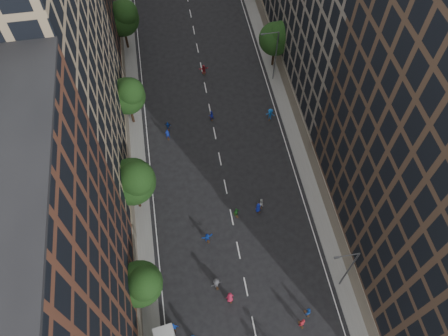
% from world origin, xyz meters
% --- Properties ---
extents(ground, '(240.00, 240.00, 0.00)m').
position_xyz_m(ground, '(0.00, 40.00, 0.00)').
color(ground, black).
rests_on(ground, ground).
extents(sidewalk_left, '(4.00, 105.00, 0.15)m').
position_xyz_m(sidewalk_left, '(-12.00, 47.50, 0.07)').
color(sidewalk_left, slate).
rests_on(sidewalk_left, ground).
extents(sidewalk_right, '(4.00, 105.00, 0.15)m').
position_xyz_m(sidewalk_right, '(12.00, 47.50, 0.07)').
color(sidewalk_right, slate).
rests_on(sidewalk_right, ground).
extents(bldg_left_a, '(14.00, 22.00, 30.00)m').
position_xyz_m(bldg_left_a, '(-19.00, 11.00, 15.00)').
color(bldg_left_a, '#573021').
rests_on(bldg_left_a, ground).
extents(bldg_left_b, '(14.00, 26.00, 34.00)m').
position_xyz_m(bldg_left_b, '(-19.00, 35.00, 17.00)').
color(bldg_left_b, '#947F61').
rests_on(bldg_left_b, ground).
extents(tree_left_1, '(4.80, 4.80, 8.21)m').
position_xyz_m(tree_left_1, '(-11.02, 13.86, 5.55)').
color(tree_left_1, black).
rests_on(tree_left_1, ground).
extents(tree_left_2, '(5.60, 5.60, 9.45)m').
position_xyz_m(tree_left_2, '(-10.99, 25.83, 6.36)').
color(tree_left_2, black).
rests_on(tree_left_2, ground).
extents(tree_left_3, '(5.00, 5.00, 8.58)m').
position_xyz_m(tree_left_3, '(-11.02, 39.85, 5.82)').
color(tree_left_3, black).
rests_on(tree_left_3, ground).
extents(tree_left_4, '(5.40, 5.40, 9.08)m').
position_xyz_m(tree_left_4, '(-11.00, 55.84, 6.10)').
color(tree_left_4, black).
rests_on(tree_left_4, ground).
extents(tree_right_a, '(5.00, 5.00, 8.39)m').
position_xyz_m(tree_right_a, '(11.38, 47.85, 5.63)').
color(tree_right_a, black).
rests_on(tree_right_a, ground).
extents(streetlamp_near, '(2.64, 0.22, 9.06)m').
position_xyz_m(streetlamp_near, '(10.37, 12.00, 5.17)').
color(streetlamp_near, '#595B60').
rests_on(streetlamp_near, ground).
extents(streetlamp_far, '(2.64, 0.22, 9.06)m').
position_xyz_m(streetlamp_far, '(10.37, 45.00, 5.17)').
color(streetlamp_far, '#595B60').
rests_on(streetlamp_far, ground).
extents(skater_2, '(0.92, 0.83, 1.56)m').
position_xyz_m(skater_2, '(6.00, 9.38, 0.78)').
color(skater_2, '#1547AE').
rests_on(skater_2, ground).
extents(skater_4, '(1.06, 0.56, 1.73)m').
position_xyz_m(skater_4, '(-8.50, 10.25, 0.87)').
color(skater_4, '#1645B9').
rests_on(skater_4, ground).
extents(skater_6, '(1.03, 0.76, 1.93)m').
position_xyz_m(skater_6, '(-2.06, 12.32, 0.97)').
color(skater_6, '#AD1C3A').
rests_on(skater_6, ground).
extents(skater_7, '(0.81, 0.66, 1.94)m').
position_xyz_m(skater_7, '(5.05, 8.33, 0.97)').
color(skater_7, maroon).
rests_on(skater_7, ground).
extents(skater_8, '(0.81, 0.64, 1.60)m').
position_xyz_m(skater_8, '(3.86, 23.40, 0.80)').
color(skater_8, silver).
rests_on(skater_8, ground).
extents(skater_9, '(1.38, 0.99, 1.92)m').
position_xyz_m(skater_9, '(-3.30, 14.09, 0.96)').
color(skater_9, '#404146').
rests_on(skater_9, ground).
extents(skater_10, '(1.06, 0.76, 1.67)m').
position_xyz_m(skater_10, '(0.58, 22.61, 0.84)').
color(skater_10, '#1A561C').
rests_on(skater_10, ground).
extents(skater_11, '(1.47, 0.74, 1.52)m').
position_xyz_m(skater_11, '(-3.45, 19.92, 0.76)').
color(skater_11, blue).
rests_on(skater_11, ground).
extents(skater_12, '(0.93, 0.79, 1.63)m').
position_xyz_m(skater_12, '(3.42, 22.81, 0.81)').
color(skater_12, '#1424A9').
rests_on(skater_12, ground).
extents(skater_13, '(0.69, 0.50, 1.74)m').
position_xyz_m(skater_13, '(-6.61, 36.26, 0.87)').
color(skater_13, navy).
rests_on(skater_13, ground).
extents(skater_14, '(0.90, 0.78, 1.59)m').
position_xyz_m(skater_14, '(-0.09, 38.65, 0.80)').
color(skater_14, '#141DA3').
rests_on(skater_14, ground).
extents(skater_15, '(1.40, 1.08, 1.91)m').
position_xyz_m(skater_15, '(8.30, 37.30, 0.95)').
color(skater_15, blue).
rests_on(skater_15, ground).
extents(skater_16, '(0.95, 0.56, 1.51)m').
position_xyz_m(skater_16, '(-6.40, 37.80, 0.75)').
color(skater_16, blue).
rests_on(skater_16, ground).
extents(skater_17, '(1.50, 0.56, 1.59)m').
position_xyz_m(skater_17, '(0.22, 48.04, 0.80)').
color(skater_17, '#AB1C28').
rests_on(skater_17, ground).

